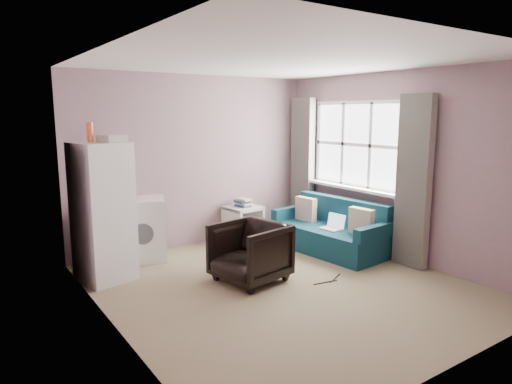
% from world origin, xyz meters
% --- Properties ---
extents(room, '(3.84, 4.24, 2.54)m').
position_xyz_m(room, '(0.02, 0.01, 1.25)').
color(room, '#847456').
rests_on(room, ground).
extents(armchair, '(0.82, 0.86, 0.77)m').
position_xyz_m(armchair, '(-0.21, 0.34, 0.38)').
color(armchair, black).
rests_on(armchair, ground).
extents(fridge, '(0.67, 0.67, 1.85)m').
position_xyz_m(fridge, '(-1.59, 1.35, 0.83)').
color(fridge, silver).
rests_on(fridge, ground).
extents(washing_machine, '(0.76, 0.76, 0.83)m').
position_xyz_m(washing_machine, '(-0.94, 1.85, 0.43)').
color(washing_machine, silver).
rests_on(washing_machine, ground).
extents(side_table, '(0.53, 0.53, 0.66)m').
position_xyz_m(side_table, '(0.66, 1.85, 0.31)').
color(side_table, silver).
rests_on(side_table, ground).
extents(sofa, '(0.90, 1.72, 0.74)m').
position_xyz_m(sofa, '(1.41, 0.67, 0.27)').
color(sofa, '#114151').
rests_on(sofa, ground).
extents(window_dressing, '(0.17, 2.62, 2.18)m').
position_xyz_m(window_dressing, '(1.78, 0.70, 1.11)').
color(window_dressing, white).
rests_on(window_dressing, ground).
extents(floor_cables, '(0.50, 0.15, 0.01)m').
position_xyz_m(floor_cables, '(0.57, -0.20, 0.01)').
color(floor_cables, black).
rests_on(floor_cables, ground).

